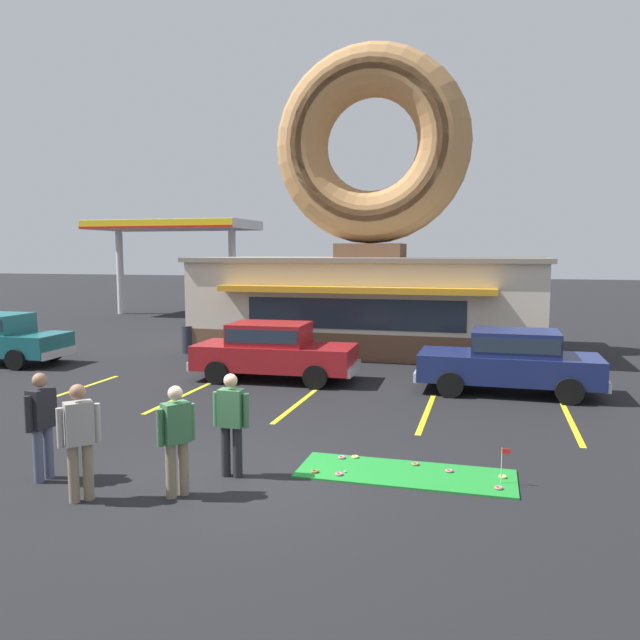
{
  "coord_description": "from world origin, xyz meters",
  "views": [
    {
      "loc": [
        3.8,
        -8.67,
        3.54
      ],
      "look_at": [
        0.08,
        5.0,
        2.0
      ],
      "focal_mm": 35.0,
      "sensor_mm": 36.0,
      "label": 1
    }
  ],
  "objects_px": {
    "pedestrian_blue_sweater_man": "(79,437)",
    "pedestrian_hooded_kid": "(231,420)",
    "putting_flag_pin": "(504,457)",
    "trash_bin": "(190,339)",
    "pedestrian_clipboard_woman": "(42,421)",
    "pedestrian_leather_jacket_man": "(176,436)",
    "car_red": "(273,349)",
    "car_navy": "(510,359)",
    "golf_ball": "(345,471)"
  },
  "relations": [
    {
      "from": "car_red",
      "to": "pedestrian_hooded_kid",
      "type": "xyz_separation_m",
      "value": [
        1.88,
        -7.29,
        0.04
      ]
    },
    {
      "from": "golf_ball",
      "to": "pedestrian_leather_jacket_man",
      "type": "bearing_deg",
      "value": -145.13
    },
    {
      "from": "car_red",
      "to": "pedestrian_clipboard_woman",
      "type": "relative_size",
      "value": 2.72
    },
    {
      "from": "putting_flag_pin",
      "to": "pedestrian_blue_sweater_man",
      "type": "bearing_deg",
      "value": -159.13
    },
    {
      "from": "car_red",
      "to": "trash_bin",
      "type": "height_order",
      "value": "car_red"
    },
    {
      "from": "car_red",
      "to": "pedestrian_blue_sweater_man",
      "type": "distance_m",
      "value": 8.77
    },
    {
      "from": "golf_ball",
      "to": "putting_flag_pin",
      "type": "height_order",
      "value": "putting_flag_pin"
    },
    {
      "from": "pedestrian_hooded_kid",
      "to": "putting_flag_pin",
      "type": "bearing_deg",
      "value": 10.22
    },
    {
      "from": "car_red",
      "to": "trash_bin",
      "type": "bearing_deg",
      "value": 140.15
    },
    {
      "from": "car_navy",
      "to": "pedestrian_hooded_kid",
      "type": "relative_size",
      "value": 2.76
    },
    {
      "from": "car_navy",
      "to": "trash_bin",
      "type": "relative_size",
      "value": 4.69
    },
    {
      "from": "putting_flag_pin",
      "to": "pedestrian_hooded_kid",
      "type": "height_order",
      "value": "pedestrian_hooded_kid"
    },
    {
      "from": "pedestrian_blue_sweater_man",
      "to": "pedestrian_hooded_kid",
      "type": "xyz_separation_m",
      "value": [
        1.68,
        1.48,
        -0.03
      ]
    },
    {
      "from": "trash_bin",
      "to": "golf_ball",
      "type": "bearing_deg",
      "value": -52.39
    },
    {
      "from": "putting_flag_pin",
      "to": "pedestrian_leather_jacket_man",
      "type": "distance_m",
      "value": 4.93
    },
    {
      "from": "car_navy",
      "to": "car_red",
      "type": "xyz_separation_m",
      "value": [
        -6.31,
        -0.01,
        0.0
      ]
    },
    {
      "from": "car_navy",
      "to": "trash_bin",
      "type": "distance_m",
      "value": 11.39
    },
    {
      "from": "putting_flag_pin",
      "to": "pedestrian_blue_sweater_man",
      "type": "distance_m",
      "value": 6.27
    },
    {
      "from": "golf_ball",
      "to": "pedestrian_blue_sweater_man",
      "type": "height_order",
      "value": "pedestrian_blue_sweater_man"
    },
    {
      "from": "pedestrian_hooded_kid",
      "to": "trash_bin",
      "type": "relative_size",
      "value": 1.7
    },
    {
      "from": "car_navy",
      "to": "pedestrian_blue_sweater_man",
      "type": "distance_m",
      "value": 10.7
    },
    {
      "from": "pedestrian_blue_sweater_man",
      "to": "pedestrian_hooded_kid",
      "type": "height_order",
      "value": "pedestrian_blue_sweater_man"
    },
    {
      "from": "pedestrian_blue_sweater_man",
      "to": "trash_bin",
      "type": "height_order",
      "value": "pedestrian_blue_sweater_man"
    },
    {
      "from": "putting_flag_pin",
      "to": "pedestrian_hooded_kid",
      "type": "relative_size",
      "value": 0.33
    },
    {
      "from": "golf_ball",
      "to": "car_navy",
      "type": "relative_size",
      "value": 0.01
    },
    {
      "from": "car_red",
      "to": "pedestrian_blue_sweater_man",
      "type": "height_order",
      "value": "pedestrian_blue_sweater_man"
    },
    {
      "from": "car_navy",
      "to": "trash_bin",
      "type": "bearing_deg",
      "value": 161.01
    },
    {
      "from": "pedestrian_blue_sweater_man",
      "to": "pedestrian_clipboard_woman",
      "type": "height_order",
      "value": "same"
    },
    {
      "from": "putting_flag_pin",
      "to": "pedestrian_clipboard_woman",
      "type": "height_order",
      "value": "pedestrian_clipboard_woman"
    },
    {
      "from": "pedestrian_leather_jacket_man",
      "to": "trash_bin",
      "type": "height_order",
      "value": "pedestrian_leather_jacket_man"
    },
    {
      "from": "pedestrian_leather_jacket_man",
      "to": "car_red",
      "type": "bearing_deg",
      "value": 99.92
    },
    {
      "from": "car_red",
      "to": "pedestrian_leather_jacket_man",
      "type": "xyz_separation_m",
      "value": [
        1.44,
        -8.24,
        0.03
      ]
    },
    {
      "from": "car_navy",
      "to": "pedestrian_blue_sweater_man",
      "type": "xyz_separation_m",
      "value": [
        -6.11,
        -8.78,
        0.07
      ]
    },
    {
      "from": "pedestrian_clipboard_woman",
      "to": "pedestrian_blue_sweater_man",
      "type": "bearing_deg",
      "value": -27.26
    },
    {
      "from": "pedestrian_clipboard_woman",
      "to": "trash_bin",
      "type": "relative_size",
      "value": 1.74
    },
    {
      "from": "pedestrian_leather_jacket_man",
      "to": "pedestrian_clipboard_woman",
      "type": "relative_size",
      "value": 0.96
    },
    {
      "from": "pedestrian_blue_sweater_man",
      "to": "pedestrian_clipboard_woman",
      "type": "distance_m",
      "value": 1.22
    },
    {
      "from": "putting_flag_pin",
      "to": "trash_bin",
      "type": "distance_m",
      "value": 14.68
    },
    {
      "from": "pedestrian_hooded_kid",
      "to": "car_navy",
      "type": "bearing_deg",
      "value": 58.79
    },
    {
      "from": "trash_bin",
      "to": "pedestrian_blue_sweater_man",
      "type": "bearing_deg",
      "value": -69.54
    },
    {
      "from": "putting_flag_pin",
      "to": "pedestrian_clipboard_woman",
      "type": "bearing_deg",
      "value": -166.45
    },
    {
      "from": "car_red",
      "to": "pedestrian_hooded_kid",
      "type": "height_order",
      "value": "pedestrian_hooded_kid"
    },
    {
      "from": "golf_ball",
      "to": "trash_bin",
      "type": "distance_m",
      "value": 13.21
    },
    {
      "from": "pedestrian_hooded_kid",
      "to": "trash_bin",
      "type": "bearing_deg",
      "value": 119.94
    },
    {
      "from": "pedestrian_clipboard_woman",
      "to": "putting_flag_pin",
      "type": "bearing_deg",
      "value": 13.55
    },
    {
      "from": "pedestrian_blue_sweater_man",
      "to": "pedestrian_hooded_kid",
      "type": "distance_m",
      "value": 2.24
    },
    {
      "from": "pedestrian_blue_sweater_man",
      "to": "pedestrian_hooded_kid",
      "type": "bearing_deg",
      "value": 41.28
    },
    {
      "from": "pedestrian_hooded_kid",
      "to": "golf_ball",
      "type": "bearing_deg",
      "value": 17.76
    },
    {
      "from": "putting_flag_pin",
      "to": "car_red",
      "type": "xyz_separation_m",
      "value": [
        -6.04,
        6.54,
        0.43
      ]
    },
    {
      "from": "car_red",
      "to": "pedestrian_blue_sweater_man",
      "type": "bearing_deg",
      "value": -88.67
    }
  ]
}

